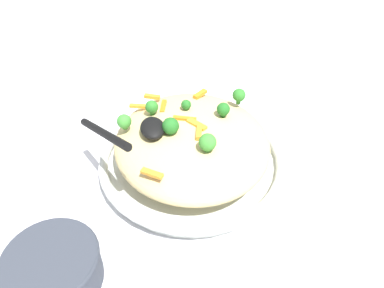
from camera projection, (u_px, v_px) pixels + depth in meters
ground_plane at (192, 169)px, 0.67m from camera, size 2.40×2.40×0.00m
serving_bowl at (192, 161)px, 0.66m from camera, size 0.33×0.33×0.04m
pasta_mound at (192, 142)px, 0.63m from camera, size 0.28×0.27×0.07m
carrot_piece_0 at (152, 173)px, 0.53m from camera, size 0.03×0.03×0.01m
carrot_piece_1 at (163, 106)px, 0.66m from camera, size 0.04×0.02×0.01m
carrot_piece_2 at (152, 97)px, 0.68m from camera, size 0.02×0.03×0.01m
carrot_piece_3 at (185, 119)px, 0.62m from camera, size 0.02×0.04×0.01m
carrot_piece_4 at (200, 94)px, 0.69m from camera, size 0.03×0.03×0.01m
carrot_piece_5 at (199, 132)px, 0.59m from camera, size 0.04×0.02×0.01m
carrot_piece_6 at (196, 123)px, 0.61m from camera, size 0.04×0.03×0.01m
carrot_piece_7 at (138, 106)px, 0.66m from camera, size 0.02×0.03×0.01m
broccoli_floret_0 at (208, 142)px, 0.56m from camera, size 0.03×0.03×0.03m
broccoli_floret_1 at (184, 105)px, 0.64m from camera, size 0.02×0.02×0.02m
broccoli_floret_2 at (223, 109)px, 0.62m from camera, size 0.02×0.02×0.03m
broccoli_floret_3 at (239, 95)px, 0.66m from camera, size 0.02×0.02×0.03m
broccoli_floret_4 at (124, 122)px, 0.61m from camera, size 0.02×0.02×0.03m
broccoli_floret_5 at (152, 107)px, 0.63m from camera, size 0.02×0.02×0.03m
broccoli_floret_6 at (171, 126)px, 0.59m from camera, size 0.03×0.03×0.03m
serving_spoon at (135, 130)px, 0.57m from camera, size 0.16×0.13×0.08m
companion_bowl at (53, 267)px, 0.49m from camera, size 0.13×0.13×0.06m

